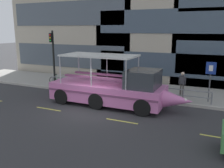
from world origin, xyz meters
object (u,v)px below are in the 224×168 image
traffic_light_pole (53,53)px  parking_sign (210,75)px  pedestrian_near_bow (182,82)px  leaned_bicycle (58,81)px  duck_tour_boat (115,89)px

traffic_light_pole → parking_sign: (11.79, 0.42, -0.94)m
pedestrian_near_bow → leaned_bicycle: bearing=-174.0°
duck_tour_boat → pedestrian_near_bow: bearing=43.5°
parking_sign → duck_tour_boat: size_ratio=0.28×
duck_tour_boat → parking_sign: bearing=26.5°
parking_sign → duck_tour_boat: (-5.38, -2.69, -0.87)m
traffic_light_pole → pedestrian_near_bow: size_ratio=2.63×
traffic_light_pole → pedestrian_near_bow: bearing=6.6°
duck_tour_boat → pedestrian_near_bow: (3.59, 3.41, 0.15)m
parking_sign → pedestrian_near_bow: (-1.79, 0.73, -0.72)m
leaned_bicycle → duck_tour_boat: 6.60m
traffic_light_pole → pedestrian_near_bow: traffic_light_pole is taller
parking_sign → pedestrian_near_bow: parking_sign is taller
parking_sign → traffic_light_pole: bearing=-178.0°
pedestrian_near_bow → parking_sign: bearing=-22.1°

